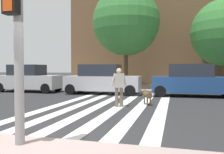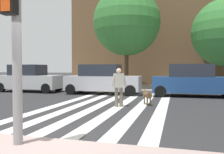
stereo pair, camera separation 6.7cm
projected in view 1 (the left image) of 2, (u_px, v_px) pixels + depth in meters
The scene contains 9 objects.
ground_plane at pixel (117, 105), 10.46m from camera, with size 160.00×160.00×0.00m, color #2B2B2D.
sidewalk_far at pixel (143, 88), 18.83m from camera, with size 80.00×6.00×0.15m, color #9D948E.
crosswalk_stripes at pixel (111, 105), 10.53m from camera, with size 4.95×10.75×0.01m.
parked_car_near_curb at pixel (29, 79), 16.55m from camera, with size 4.47×1.93×1.90m.
parked_car_behind_first at pixel (102, 80), 15.14m from camera, with size 4.79×2.12×1.89m.
parked_car_third_in_line at pixel (192, 81), 13.72m from camera, with size 4.71×1.99×1.89m.
street_tree_nearest at pixel (126, 22), 18.18m from camera, with size 5.18×5.18×7.66m.
pedestrian_dog_walker at pixel (119, 85), 10.00m from camera, with size 0.68×0.37×1.64m.
dog_on_leash at pixel (147, 95), 10.55m from camera, with size 0.53×1.00×0.65m.
Camera 1 is at (2.47, -4.44, 1.62)m, focal length 37.80 mm.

